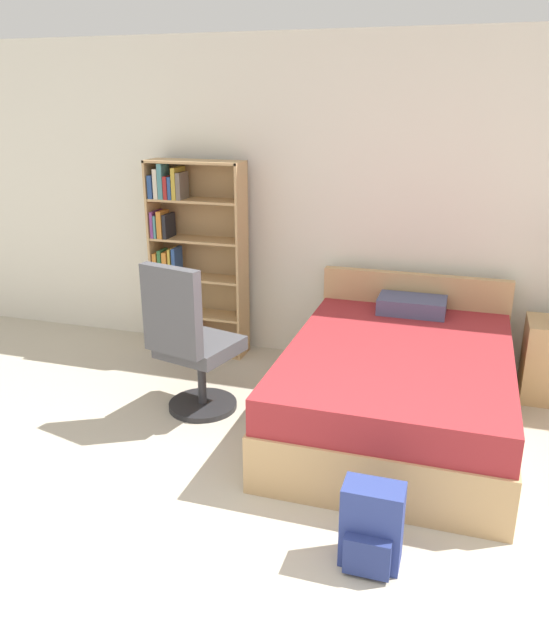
{
  "coord_description": "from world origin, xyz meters",
  "views": [
    {
      "loc": [
        0.73,
        -1.73,
        2.12
      ],
      "look_at": [
        -0.44,
        1.98,
        0.73
      ],
      "focal_mm": 35.0,
      "sensor_mm": 36.0,
      "label": 1
    }
  ],
  "objects_px": {
    "bed": "(398,385)",
    "office_chair": "(191,346)",
    "backpack_blue": "(371,528)",
    "bookshelf": "(188,259)"
  },
  "relations": [
    {
      "from": "bookshelf",
      "to": "backpack_blue",
      "type": "distance_m",
      "value": 3.05
    },
    {
      "from": "bookshelf",
      "to": "bed",
      "type": "xyz_separation_m",
      "value": [
        1.91,
        -0.85,
        -0.52
      ]
    },
    {
      "from": "bookshelf",
      "to": "office_chair",
      "type": "relative_size",
      "value": 1.48
    },
    {
      "from": "bookshelf",
      "to": "bed",
      "type": "bearing_deg",
      "value": -24.13
    },
    {
      "from": "backpack_blue",
      "to": "office_chair",
      "type": "bearing_deg",
      "value": 141.82
    },
    {
      "from": "bed",
      "to": "office_chair",
      "type": "xyz_separation_m",
      "value": [
        -1.39,
        -0.27,
        0.22
      ]
    },
    {
      "from": "office_chair",
      "to": "backpack_blue",
      "type": "bearing_deg",
      "value": -38.18
    },
    {
      "from": "office_chair",
      "to": "backpack_blue",
      "type": "xyz_separation_m",
      "value": [
        1.44,
        -1.13,
        -0.32
      ]
    },
    {
      "from": "bed",
      "to": "office_chair",
      "type": "height_order",
      "value": "office_chair"
    },
    {
      "from": "bed",
      "to": "backpack_blue",
      "type": "relative_size",
      "value": 4.74
    }
  ]
}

